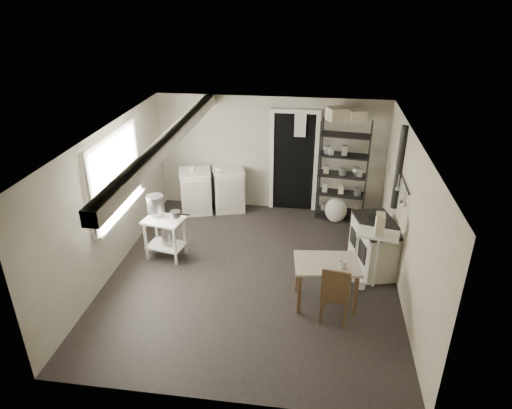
# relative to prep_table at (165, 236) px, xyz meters

# --- Properties ---
(floor) EXTENTS (5.00, 5.00, 0.00)m
(floor) POSITION_rel_prep_table_xyz_m (1.54, -0.32, -0.40)
(floor) COLOR black
(floor) RESTS_ON ground
(ceiling) EXTENTS (5.00, 5.00, 0.00)m
(ceiling) POSITION_rel_prep_table_xyz_m (1.54, -0.32, 1.90)
(ceiling) COLOR silver
(ceiling) RESTS_ON wall_back
(wall_back) EXTENTS (4.50, 0.02, 2.30)m
(wall_back) POSITION_rel_prep_table_xyz_m (1.54, 2.18, 0.75)
(wall_back) COLOR #AFA896
(wall_back) RESTS_ON ground
(wall_front) EXTENTS (4.50, 0.02, 2.30)m
(wall_front) POSITION_rel_prep_table_xyz_m (1.54, -2.82, 0.75)
(wall_front) COLOR #AFA896
(wall_front) RESTS_ON ground
(wall_left) EXTENTS (0.02, 5.00, 2.30)m
(wall_left) POSITION_rel_prep_table_xyz_m (-0.71, -0.32, 0.75)
(wall_left) COLOR #AFA896
(wall_left) RESTS_ON ground
(wall_right) EXTENTS (0.02, 5.00, 2.30)m
(wall_right) POSITION_rel_prep_table_xyz_m (3.79, -0.32, 0.75)
(wall_right) COLOR #AFA896
(wall_right) RESTS_ON ground
(window) EXTENTS (0.12, 1.76, 1.28)m
(window) POSITION_rel_prep_table_xyz_m (-0.68, -0.12, 1.10)
(window) COLOR white
(window) RESTS_ON wall_left
(doorway) EXTENTS (0.96, 0.10, 2.08)m
(doorway) POSITION_rel_prep_table_xyz_m (1.99, 2.15, 0.60)
(doorway) COLOR white
(doorway) RESTS_ON ground
(ceiling_beam) EXTENTS (0.18, 5.00, 0.18)m
(ceiling_beam) POSITION_rel_prep_table_xyz_m (0.34, -0.32, 1.80)
(ceiling_beam) COLOR white
(ceiling_beam) RESTS_ON ceiling
(wallpaper_panel) EXTENTS (0.01, 5.00, 2.30)m
(wallpaper_panel) POSITION_rel_prep_table_xyz_m (3.78, -0.32, 0.75)
(wallpaper_panel) COLOR beige
(wallpaper_panel) RESTS_ON wall_right
(utensil_rail) EXTENTS (0.06, 1.20, 0.44)m
(utensil_rail) POSITION_rel_prep_table_xyz_m (3.73, 0.28, 1.15)
(utensil_rail) COLOR #ADADAF
(utensil_rail) RESTS_ON wall_right
(prep_table) EXTENTS (0.70, 0.56, 0.72)m
(prep_table) POSITION_rel_prep_table_xyz_m (0.00, 0.00, 0.00)
(prep_table) COLOR white
(prep_table) RESTS_ON ground
(stockpot) EXTENTS (0.33, 0.33, 0.30)m
(stockpot) POSITION_rel_prep_table_xyz_m (-0.15, 0.09, 0.54)
(stockpot) COLOR #ADADAF
(stockpot) RESTS_ON prep_table
(saucepan) EXTENTS (0.20, 0.20, 0.09)m
(saucepan) POSITION_rel_prep_table_xyz_m (0.22, -0.03, 0.45)
(saucepan) COLOR #ADADAF
(saucepan) RESTS_ON prep_table
(bucket) EXTENTS (0.24, 0.24, 0.24)m
(bucket) POSITION_rel_prep_table_xyz_m (0.04, 0.02, -0.02)
(bucket) COLOR #ADADAF
(bucket) RESTS_ON prep_table
(base_cabinets) EXTENTS (1.44, 0.92, 0.88)m
(base_cabinets) POSITION_rel_prep_table_xyz_m (0.39, 1.86, 0.06)
(base_cabinets) COLOR beige
(base_cabinets) RESTS_ON ground
(mixing_bowl) EXTENTS (0.27, 0.27, 0.06)m
(mixing_bowl) POSITION_rel_prep_table_xyz_m (0.52, 1.76, 0.55)
(mixing_bowl) COLOR white
(mixing_bowl) RESTS_ON base_cabinets
(counter_cup) EXTENTS (0.13, 0.13, 0.10)m
(counter_cup) POSITION_rel_prep_table_xyz_m (0.02, 1.76, 0.57)
(counter_cup) COLOR white
(counter_cup) RESTS_ON base_cabinets
(shelf_rack) EXTENTS (0.97, 0.48, 1.97)m
(shelf_rack) POSITION_rel_prep_table_xyz_m (2.94, 1.88, 0.55)
(shelf_rack) COLOR black
(shelf_rack) RESTS_ON ground
(shelf_jar) EXTENTS (0.11, 0.12, 0.19)m
(shelf_jar) POSITION_rel_prep_table_xyz_m (2.69, 1.86, 0.97)
(shelf_jar) COLOR white
(shelf_jar) RESTS_ON shelf_rack
(storage_box_a) EXTENTS (0.43, 0.41, 0.23)m
(storage_box_a) POSITION_rel_prep_table_xyz_m (2.76, 1.89, 1.61)
(storage_box_a) COLOR beige
(storage_box_a) RESTS_ON shelf_rack
(storage_box_b) EXTENTS (0.38, 0.37, 0.20)m
(storage_box_b) POSITION_rel_prep_table_xyz_m (3.11, 1.93, 1.59)
(storage_box_b) COLOR beige
(storage_box_b) RESTS_ON shelf_rack
(stove) EXTENTS (0.80, 1.13, 0.80)m
(stove) POSITION_rel_prep_table_xyz_m (3.46, 0.18, 0.04)
(stove) COLOR beige
(stove) RESTS_ON ground
(stovepipe) EXTENTS (0.13, 0.13, 1.30)m
(stovepipe) POSITION_rel_prep_table_xyz_m (3.73, 0.59, 1.19)
(stovepipe) COLOR black
(stovepipe) RESTS_ON stove
(side_ledge) EXTENTS (0.66, 0.45, 0.93)m
(side_ledge) POSITION_rel_prep_table_xyz_m (3.39, -0.36, 0.03)
(side_ledge) COLOR white
(side_ledge) RESTS_ON ground
(oats_box) EXTENTS (0.14, 0.21, 0.31)m
(oats_box) POSITION_rel_prep_table_xyz_m (3.39, -0.38, 0.61)
(oats_box) COLOR beige
(oats_box) RESTS_ON side_ledge
(work_table) EXTENTS (0.97, 0.73, 0.69)m
(work_table) POSITION_rel_prep_table_xyz_m (2.66, -0.88, -0.02)
(work_table) COLOR beige
(work_table) RESTS_ON ground
(table_cup) EXTENTS (0.13, 0.13, 0.10)m
(table_cup) POSITION_rel_prep_table_xyz_m (2.86, -0.98, 0.41)
(table_cup) COLOR white
(table_cup) RESTS_ON work_table
(chair) EXTENTS (0.42, 0.44, 0.90)m
(chair) POSITION_rel_prep_table_xyz_m (2.80, -1.22, 0.08)
(chair) COLOR #523823
(chair) RESTS_ON ground
(flour_sack) EXTENTS (0.47, 0.42, 0.50)m
(flour_sack) POSITION_rel_prep_table_xyz_m (2.87, 1.69, -0.16)
(flour_sack) COLOR beige
(flour_sack) RESTS_ON ground
(floor_crock) EXTENTS (0.14, 0.14, 0.14)m
(floor_crock) POSITION_rel_prep_table_xyz_m (3.23, -0.46, -0.33)
(floor_crock) COLOR white
(floor_crock) RESTS_ON ground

